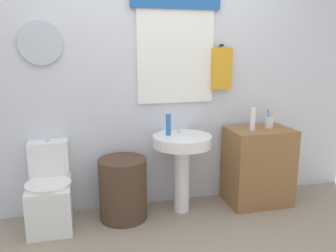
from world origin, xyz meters
name	(u,v)px	position (x,y,z in m)	size (l,w,h in m)	color
back_wall	(151,73)	(0.00, 1.15, 1.31)	(4.40, 0.18, 2.60)	silver
toilet	(50,194)	(-0.97, 0.88, 0.29)	(0.38, 0.51, 0.75)	white
laundry_hamper	(123,189)	(-0.33, 0.85, 0.29)	(0.44, 0.44, 0.57)	#4C3828
pedestal_sink	(182,153)	(0.23, 0.85, 0.58)	(0.55, 0.55, 0.75)	white
faucet	(179,127)	(0.23, 0.97, 0.80)	(0.03, 0.03, 0.10)	silver
wooden_cabinet	(258,166)	(1.03, 0.85, 0.39)	(0.62, 0.44, 0.77)	olive
soap_bottle	(168,125)	(0.11, 0.90, 0.85)	(0.05, 0.05, 0.20)	#2D6BB7
lotion_bottle	(253,119)	(0.92, 0.81, 0.88)	(0.05, 0.05, 0.22)	white
toothbrush_cup	(269,122)	(1.14, 0.87, 0.82)	(0.08, 0.08, 0.19)	silver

